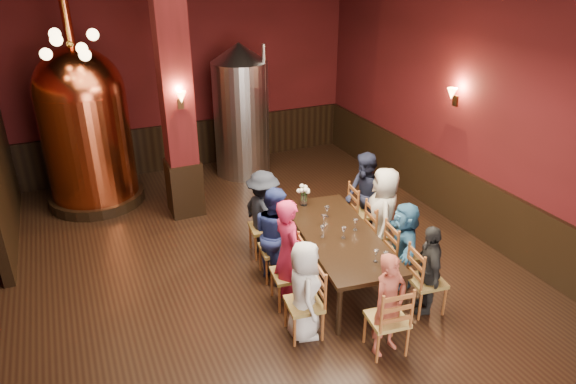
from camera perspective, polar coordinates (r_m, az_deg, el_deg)
name	(u,v)px	position (r m, az deg, el deg)	size (l,w,h in m)	color
room	(251,141)	(6.39, -4.12, 5.71)	(10.00, 10.02, 4.50)	black
wainscot_right	(477,207)	(9.12, 20.27, -1.59)	(0.08, 9.90, 1.00)	black
wainscot_back	(174,146)	(11.49, -12.52, 4.96)	(7.90, 0.08, 1.00)	black
column	(176,91)	(8.90, -12.38, 10.87)	(0.58, 0.58, 4.50)	#490F12
pendant_cluster	(70,44)	(8.66, -23.10, 14.86)	(0.90, 0.90, 1.70)	#A57226
sconce_wall	(456,96)	(9.04, 18.17, 10.10)	(0.20, 0.20, 0.36)	black
sconce_column	(180,99)	(8.63, -11.90, 10.11)	(0.20, 0.20, 0.36)	black
dining_table	(339,238)	(7.34, 5.67, -5.07)	(1.30, 2.51, 0.75)	black
chair_0	(304,304)	(6.44, 1.80, -12.28)	(0.46, 0.46, 0.92)	brown
person_0	(304,290)	(6.32, 1.82, -10.87)	(0.64, 0.42, 1.31)	silver
chair_1	(288,274)	(6.95, 0.04, -9.06)	(0.46, 0.46, 0.92)	brown
person_1	(288,253)	(6.78, 0.04, -6.82)	(0.57, 0.37, 1.56)	#C0204B
chair_2	(275,249)	(7.49, -1.43, -6.32)	(0.46, 0.46, 0.92)	brown
person_2	(275,233)	(7.36, -1.46, -4.62)	(0.70, 0.34, 1.43)	navy
chair_3	(264,227)	(8.05, -2.71, -3.91)	(0.46, 0.46, 0.92)	brown
person_3	(263,214)	(7.93, -2.75, -2.41)	(0.90, 0.52, 1.40)	black
chair_4	(427,280)	(7.07, 15.17, -9.44)	(0.46, 0.46, 0.92)	brown
person_4	(428,269)	(6.98, 15.33, -8.27)	(0.74, 0.31, 1.27)	black
chair_5	(402,254)	(7.54, 12.58, -6.74)	(0.46, 0.46, 0.92)	brown
person_5	(403,244)	(7.45, 12.71, -5.62)	(1.17, 0.37, 1.26)	#306692
chair_6	(382,232)	(8.04, 10.36, -4.38)	(0.46, 0.46, 0.92)	brown
person_6	(383,215)	(7.90, 10.53, -2.52)	(0.74, 0.48, 1.51)	#B7B1A2
chair_7	(364,213)	(8.56, 8.39, -2.27)	(0.46, 0.46, 0.92)	brown
person_7	(365,197)	(8.43, 8.51, -0.56)	(0.72, 0.36, 1.49)	#1B2037
chair_8	(387,318)	(6.32, 10.98, -13.63)	(0.46, 0.46, 0.92)	brown
person_8	(389,305)	(6.20, 11.13, -12.19)	(0.48, 0.32, 1.32)	#964232
copper_kettle	(85,126)	(10.02, -21.59, 6.82)	(1.75, 1.75, 4.12)	black
steel_vessel	(241,111)	(10.76, -5.22, 8.99)	(1.47, 1.47, 2.75)	#B2B2B7
rose_vase	(304,192)	(7.97, 1.80, 0.00)	(0.20, 0.20, 0.35)	white
wine_glass_0	(327,212)	(7.71, 4.34, -2.19)	(0.07, 0.07, 0.17)	white
wine_glass_1	(323,232)	(7.18, 3.87, -4.41)	(0.07, 0.07, 0.17)	white
wine_glass_2	(344,233)	(7.17, 6.21, -4.52)	(0.07, 0.07, 0.17)	white
wine_glass_3	(386,258)	(6.69, 10.82, -7.24)	(0.07, 0.07, 0.17)	white
wine_glass_4	(376,256)	(6.72, 9.73, -7.01)	(0.07, 0.07, 0.17)	white
wine_glass_5	(324,220)	(7.47, 3.99, -3.15)	(0.07, 0.07, 0.17)	white
wine_glass_6	(355,225)	(7.39, 7.50, -3.63)	(0.07, 0.07, 0.17)	white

